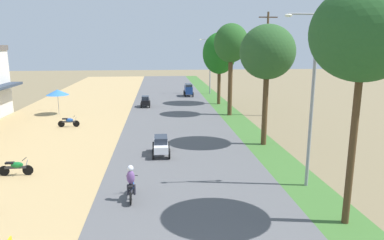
# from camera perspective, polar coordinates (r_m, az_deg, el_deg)

# --- Properties ---
(parked_motorbike_second) EXTENTS (1.80, 0.54, 0.94)m
(parked_motorbike_second) POSITION_cam_1_polar(r_m,az_deg,el_deg) (21.23, -26.64, -6.80)
(parked_motorbike_second) COLOR black
(parked_motorbike_second) RESTS_ON dirt_shoulder
(parked_motorbike_third) EXTENTS (1.80, 0.54, 0.94)m
(parked_motorbike_third) POSITION_cam_1_polar(r_m,az_deg,el_deg) (31.70, -19.34, -0.21)
(parked_motorbike_third) COLOR black
(parked_motorbike_third) RESTS_ON dirt_shoulder
(vendor_umbrella) EXTENTS (2.20, 2.20, 2.52)m
(vendor_umbrella) POSITION_cam_1_polar(r_m,az_deg,el_deg) (37.47, -21.00, 4.22)
(vendor_umbrella) COLOR #99999E
(vendor_umbrella) RESTS_ON dirt_shoulder
(median_tree_nearest) EXTENTS (3.77, 3.77, 9.06)m
(median_tree_nearest) POSITION_cam_1_polar(r_m,az_deg,el_deg) (14.16, 26.09, 12.39)
(median_tree_nearest) COLOR #4C351E
(median_tree_nearest) RESTS_ON median_strip
(median_tree_second) EXTENTS (3.71, 3.71, 8.25)m
(median_tree_second) POSITION_cam_1_polar(r_m,az_deg,el_deg) (24.44, 12.14, 10.61)
(median_tree_second) COLOR #4C351E
(median_tree_second) RESTS_ON median_strip
(median_tree_third) EXTENTS (3.30, 3.30, 8.89)m
(median_tree_third) POSITION_cam_1_polar(r_m,az_deg,el_deg) (34.62, 6.36, 12.15)
(median_tree_third) COLOR #4C351E
(median_tree_third) RESTS_ON median_strip
(median_tree_fourth) EXTENTS (3.86, 3.86, 8.26)m
(median_tree_fourth) POSITION_cam_1_polar(r_m,az_deg,el_deg) (41.20, 4.48, 10.70)
(median_tree_fourth) COLOR #4C351E
(median_tree_fourth) RESTS_ON median_strip
(streetlamp_near) EXTENTS (3.16, 0.20, 8.42)m
(streetlamp_near) POSITION_cam_1_polar(r_m,az_deg,el_deg) (17.64, 19.03, 4.64)
(streetlamp_near) COLOR gray
(streetlamp_near) RESTS_ON median_strip
(streetlamp_mid) EXTENTS (3.16, 0.20, 7.74)m
(streetlamp_mid) POSITION_cam_1_polar(r_m,az_deg,el_deg) (49.93, 2.97, 9.37)
(streetlamp_mid) COLOR gray
(streetlamp_mid) RESTS_ON median_strip
(utility_pole_near) EXTENTS (1.80, 0.20, 9.97)m
(utility_pole_near) POSITION_cam_1_polar(r_m,az_deg,el_deg) (35.21, 11.94, 9.01)
(utility_pole_near) COLOR brown
(utility_pole_near) RESTS_ON ground
(car_sedan_white) EXTENTS (1.10, 2.26, 1.19)m
(car_sedan_white) POSITION_cam_1_polar(r_m,az_deg,el_deg) (22.44, -5.05, -4.02)
(car_sedan_white) COLOR silver
(car_sedan_white) RESTS_ON road_strip
(car_hatchback_black) EXTENTS (1.04, 2.00, 1.23)m
(car_hatchback_black) POSITION_cam_1_polar(r_m,az_deg,el_deg) (39.80, -7.57, 3.08)
(car_hatchback_black) COLOR black
(car_hatchback_black) RESTS_ON road_strip
(car_van_blue) EXTENTS (1.19, 2.41, 1.67)m
(car_van_blue) POSITION_cam_1_polar(r_m,az_deg,el_deg) (47.65, -0.58, 5.03)
(car_van_blue) COLOR navy
(car_van_blue) RESTS_ON road_strip
(motorbike_ahead_third) EXTENTS (0.54, 1.80, 1.66)m
(motorbike_ahead_third) POSITION_cam_1_polar(r_m,az_deg,el_deg) (16.33, -9.84, -10.07)
(motorbike_ahead_third) COLOR black
(motorbike_ahead_third) RESTS_ON road_strip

